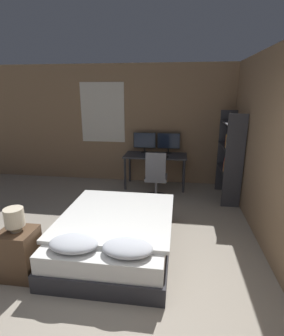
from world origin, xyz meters
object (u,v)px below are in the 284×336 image
object	(u,v)px
monitor_right	(169,142)
bookshelf	(231,153)
desk	(155,159)
computer_mouse	(167,157)
nightstand	(20,253)
bed	(116,234)
bedside_lamp	(14,218)
keyboard	(155,157)
office_chair	(156,181)
monitor_left	(145,141)

from	to	relation	value
monitor_right	bookshelf	xyz separation A→B (m)	(1.23, -0.78, -0.05)
desk	computer_mouse	xyz separation A→B (m)	(0.27, -0.22, 0.11)
nightstand	monitor_right	distance (m)	3.87
bed	bookshelf	bearing A→B (deg)	48.18
bedside_lamp	desk	world-z (taller)	bedside_lamp
keyboard	office_chair	distance (m)	0.65
desk	bookshelf	bearing A→B (deg)	-20.21
bedside_lamp	computer_mouse	size ratio (longest dim) A/B	3.93
bed	monitor_right	distance (m)	2.96
keyboard	monitor_right	bearing A→B (deg)	58.52
desk	computer_mouse	distance (m)	0.37
bed	desk	size ratio (longest dim) A/B	1.38
desk	computer_mouse	world-z (taller)	computer_mouse
bed	monitor_left	xyz separation A→B (m)	(0.03, 2.80, 0.76)
bed	nightstand	size ratio (longest dim) A/B	3.23
desk	monitor_left	distance (m)	0.50
computer_mouse	bookshelf	xyz separation A→B (m)	(1.24, -0.33, 0.19)
desk	monitor_left	world-z (taller)	monitor_left
nightstand	computer_mouse	xyz separation A→B (m)	(1.56, 3.01, 0.47)
bed	office_chair	bearing A→B (deg)	78.11
monitor_left	keyboard	xyz separation A→B (m)	(0.27, -0.45, -0.25)
monitor_left	desk	bearing A→B (deg)	-39.44
nightstand	desk	bearing A→B (deg)	68.34
monitor_left	bookshelf	distance (m)	1.95
bedside_lamp	monitor_left	bearing A→B (deg)	73.73
computer_mouse	office_chair	world-z (taller)	office_chair
desk	monitor_left	xyz separation A→B (m)	(-0.27, 0.23, 0.36)
bed	office_chair	size ratio (longest dim) A/B	1.90
bedside_lamp	monitor_right	xyz separation A→B (m)	(1.56, 3.46, 0.26)
monitor_right	computer_mouse	bearing A→B (deg)	-90.56
monitor_right	office_chair	size ratio (longest dim) A/B	0.52
bed	monitor_right	world-z (taller)	monitor_right
nightstand	monitor_right	bearing A→B (deg)	65.74
desk	office_chair	xyz separation A→B (m)	(0.08, -0.75, -0.26)
monitor_right	nightstand	bearing A→B (deg)	-114.26
bed	keyboard	bearing A→B (deg)	82.71
bed	computer_mouse	bearing A→B (deg)	76.35
monitor_left	bed	bearing A→B (deg)	-90.54
keyboard	office_chair	bearing A→B (deg)	-81.03
desk	bed	bearing A→B (deg)	-96.67
desk	nightstand	bearing A→B (deg)	-111.66
bed	monitor_left	world-z (taller)	monitor_left
bedside_lamp	keyboard	world-z (taller)	bedside_lamp
office_chair	nightstand	bearing A→B (deg)	-118.84
bed	keyboard	xyz separation A→B (m)	(0.30, 2.35, 0.51)
bedside_lamp	monitor_left	xyz separation A→B (m)	(1.01, 3.46, 0.26)
nightstand	keyboard	size ratio (longest dim) A/B	1.63
bed	nightstand	bearing A→B (deg)	-146.11
monitor_left	bookshelf	world-z (taller)	bookshelf
computer_mouse	keyboard	bearing A→B (deg)	180.00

